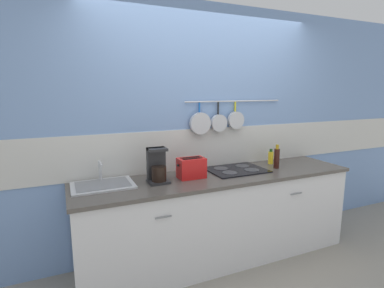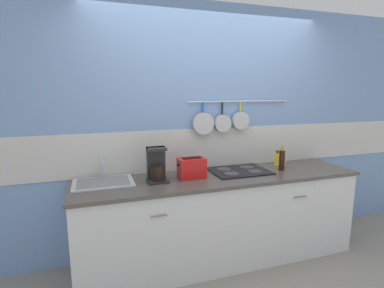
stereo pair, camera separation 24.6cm
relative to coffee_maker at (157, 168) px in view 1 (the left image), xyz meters
name	(u,v)px [view 1 (the left image)]	position (x,y,z in m)	size (l,w,h in m)	color
ground_plane	(218,257)	(0.63, -0.03, -1.02)	(12.00, 12.00, 0.00)	gray
wall_back	(204,132)	(0.63, 0.34, 0.25)	(7.20, 0.13, 2.60)	#7293C6
cabinet_base	(219,219)	(0.63, -0.03, -0.59)	(2.80, 0.64, 0.85)	silver
countertop	(220,177)	(0.63, -0.03, -0.15)	(2.84, 0.66, 0.03)	#4C4742
sink_basin	(103,184)	(-0.48, 0.09, -0.12)	(0.53, 0.39, 0.20)	#B7BABF
coffee_maker	(157,168)	(0.00, 0.00, 0.00)	(0.19, 0.18, 0.32)	#262628
toaster	(191,168)	(0.34, 0.00, -0.03)	(0.27, 0.16, 0.20)	red
cooktop	(236,170)	(0.88, 0.06, -0.12)	(0.59, 0.45, 0.01)	black
bottle_dish_soap	(277,158)	(1.32, -0.04, -0.02)	(0.06, 0.06, 0.26)	#33140F
bottle_cooking_wine	(271,157)	(1.40, 0.15, -0.06)	(0.06, 0.06, 0.17)	yellow
bottle_hot_sauce	(277,158)	(1.46, 0.12, -0.07)	(0.05, 0.05, 0.14)	#BFB799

